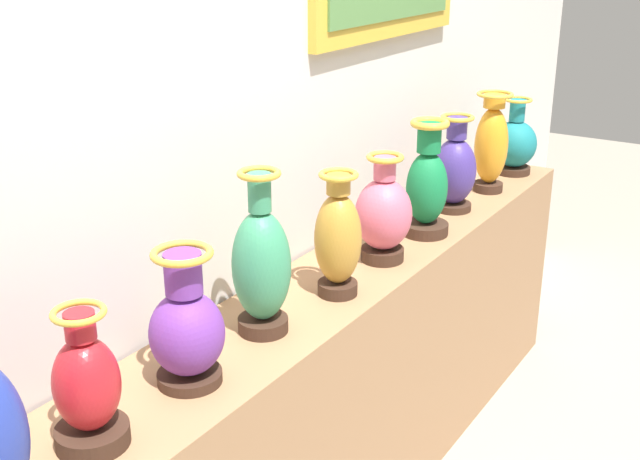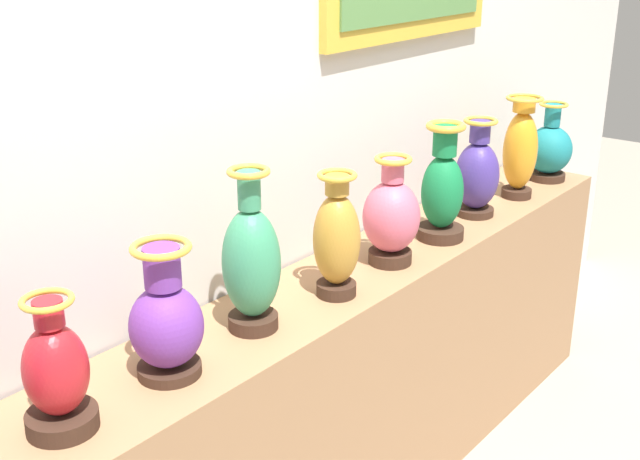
{
  "view_description": "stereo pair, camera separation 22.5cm",
  "coord_description": "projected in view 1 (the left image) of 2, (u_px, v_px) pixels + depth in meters",
  "views": [
    {
      "loc": [
        -1.77,
        -1.14,
        1.82
      ],
      "look_at": [
        0.0,
        0.0,
        1.03
      ],
      "focal_mm": 45.2,
      "sensor_mm": 36.0,
      "label": 1
    },
    {
      "loc": [
        -1.64,
        -1.32,
        1.82
      ],
      "look_at": [
        0.0,
        0.0,
        1.03
      ],
      "focal_mm": 45.2,
      "sensor_mm": 36.0,
      "label": 2
    }
  ],
  "objects": [
    {
      "name": "display_shelf",
      "position": [
        320.0,
        416.0,
        2.46
      ],
      "size": [
        3.17,
        0.36,
        0.85
      ],
      "primitive_type": "cube",
      "color": "#99704C",
      "rests_on": "ground_plane"
    },
    {
      "name": "back_wall",
      "position": [
        248.0,
        34.0,
        2.2
      ],
      "size": [
        5.47,
        0.14,
        3.1
      ],
      "color": "silver",
      "rests_on": "ground_plane"
    },
    {
      "name": "vase_crimson",
      "position": [
        87.0,
        389.0,
        1.57
      ],
      "size": [
        0.15,
        0.15,
        0.3
      ],
      "color": "#382319",
      "rests_on": "display_shelf"
    },
    {
      "name": "vase_violet",
      "position": [
        187.0,
        328.0,
        1.79
      ],
      "size": [
        0.17,
        0.17,
        0.33
      ],
      "color": "#382319",
      "rests_on": "display_shelf"
    },
    {
      "name": "vase_jade",
      "position": [
        261.0,
        266.0,
        2.01
      ],
      "size": [
        0.15,
        0.15,
        0.43
      ],
      "color": "#382319",
      "rests_on": "display_shelf"
    },
    {
      "name": "vase_ochre",
      "position": [
        338.0,
        238.0,
        2.23
      ],
      "size": [
        0.13,
        0.13,
        0.36
      ],
      "color": "#382319",
      "rests_on": "display_shelf"
    },
    {
      "name": "vase_rose",
      "position": [
        383.0,
        214.0,
        2.47
      ],
      "size": [
        0.18,
        0.18,
        0.34
      ],
      "color": "#382319",
      "rests_on": "display_shelf"
    },
    {
      "name": "vase_emerald",
      "position": [
        427.0,
        186.0,
        2.67
      ],
      "size": [
        0.16,
        0.16,
        0.39
      ],
      "color": "#382319",
      "rests_on": "display_shelf"
    },
    {
      "name": "vase_indigo",
      "position": [
        454.0,
        170.0,
        2.91
      ],
      "size": [
        0.16,
        0.16,
        0.35
      ],
      "color": "#382319",
      "rests_on": "display_shelf"
    },
    {
      "name": "vase_amber",
      "position": [
        491.0,
        144.0,
        3.11
      ],
      "size": [
        0.14,
        0.14,
        0.39
      ],
      "color": "#382319",
      "rests_on": "display_shelf"
    },
    {
      "name": "vase_teal",
      "position": [
        515.0,
        144.0,
        3.37
      ],
      "size": [
        0.18,
        0.18,
        0.32
      ],
      "color": "#382319",
      "rests_on": "display_shelf"
    }
  ]
}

